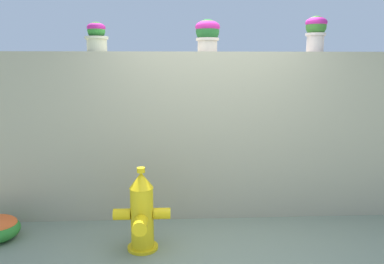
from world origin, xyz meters
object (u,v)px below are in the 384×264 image
object	(u,v)px
potted_plant_1	(97,36)
fire_hydrant	(142,214)
potted_plant_2	(208,33)
potted_plant_3	(316,30)

from	to	relation	value
potted_plant_1	fire_hydrant	distance (m)	2.13
potted_plant_2	fire_hydrant	xyz separation A→B (m)	(-0.74, -0.92, -1.87)
potted_plant_2	potted_plant_3	size ratio (longest dim) A/B	0.90
potted_plant_1	potted_plant_3	world-z (taller)	potted_plant_3
fire_hydrant	potted_plant_1	bearing A→B (deg)	121.09
potted_plant_3	fire_hydrant	world-z (taller)	potted_plant_3
potted_plant_3	fire_hydrant	bearing A→B (deg)	-156.18
potted_plant_2	fire_hydrant	distance (m)	2.21
potted_plant_3	fire_hydrant	xyz separation A→B (m)	(-2.04, -0.90, -1.90)
potted_plant_1	fire_hydrant	size ratio (longest dim) A/B	0.39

